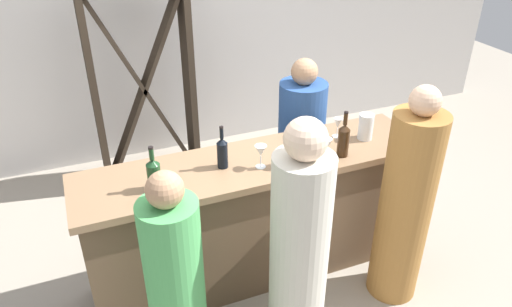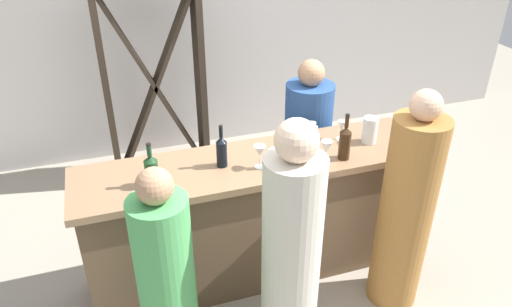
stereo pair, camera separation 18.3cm
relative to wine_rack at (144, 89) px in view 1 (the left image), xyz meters
name	(u,v)px [view 1 (the left image)]	position (x,y,z in m)	size (l,w,h in m)	color
ground_plane	(256,269)	(0.45, -1.65, -0.93)	(12.00, 12.00, 0.00)	#9E9384
back_wall	(173,19)	(0.45, 0.55, 0.47)	(8.00, 0.10, 2.80)	#BCB7B2
bar_counter	(256,218)	(0.45, -1.65, -0.44)	(2.43, 0.60, 0.98)	brown
wine_rack	(144,89)	(0.00, 0.00, 0.00)	(0.93, 0.28, 1.87)	#33281E
wine_bottle_leftmost_olive_green	(154,174)	(-0.25, -1.74, 0.16)	(0.08, 0.08, 0.29)	#193D1E
wine_bottle_second_left_near_black	(222,152)	(0.21, -1.65, 0.16)	(0.07, 0.07, 0.30)	black
wine_bottle_center_olive_green	(294,149)	(0.65, -1.81, 0.17)	(0.08, 0.08, 0.32)	#193D1E
wine_bottle_second_right_amber_brown	(344,139)	(1.01, -1.81, 0.17)	(0.08, 0.08, 0.33)	#331E0F
wine_glass_near_left	(326,145)	(0.87, -1.83, 0.16)	(0.08, 0.08, 0.17)	white
wine_glass_near_center	(261,152)	(0.44, -1.74, 0.16)	(0.08, 0.08, 0.16)	white
wine_glass_near_right	(311,132)	(0.88, -1.60, 0.15)	(0.07, 0.07, 0.16)	white
wine_glass_far_left	(338,124)	(1.12, -1.56, 0.15)	(0.07, 0.07, 0.15)	white
wine_glass_far_center	(308,126)	(0.91, -1.51, 0.15)	(0.07, 0.07, 0.14)	white
water_pitcher	(366,127)	(1.29, -1.66, 0.14)	(0.11, 0.11, 0.19)	silver
person_left_guest	(176,290)	(-0.28, -2.28, -0.28)	(0.33, 0.33, 1.42)	#4CA559
person_center_guest	(299,255)	(0.42, -2.38, -0.18)	(0.44, 0.44, 1.62)	beige
person_right_guest	(405,206)	(1.29, -2.20, -0.20)	(0.42, 0.42, 1.59)	#9E6B33
person_server_behind	(301,147)	(1.09, -1.07, -0.29)	(0.46, 0.46, 1.42)	#284C8C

